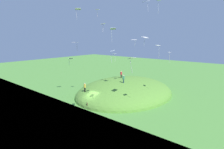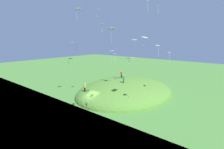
% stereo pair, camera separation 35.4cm
% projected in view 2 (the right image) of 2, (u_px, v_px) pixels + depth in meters
% --- Properties ---
extents(ground_plane, '(160.00, 160.00, 0.00)m').
position_uv_depth(ground_plane, '(91.00, 105.00, 34.01)').
color(ground_plane, '#518E3A').
extents(grass_hill, '(24.74, 20.10, 6.69)m').
position_uv_depth(grass_hill, '(125.00, 93.00, 41.12)').
color(grass_hill, '#5A9134').
rests_on(grass_hill, ground_plane).
extents(person_on_hilltop, '(0.63, 0.63, 1.64)m').
position_uv_depth(person_on_hilltop, '(121.00, 74.00, 41.87)').
color(person_on_hilltop, black).
rests_on(person_on_hilltop, grass_hill).
extents(person_near_shore, '(0.56, 0.56, 1.70)m').
position_uv_depth(person_near_shore, '(124.00, 78.00, 37.26)').
color(person_near_shore, '#1B3744').
rests_on(person_near_shore, grass_hill).
extents(person_walking_path, '(0.49, 0.49, 1.72)m').
position_uv_depth(person_walking_path, '(85.00, 86.00, 35.83)').
color(person_walking_path, black).
rests_on(person_walking_path, grass_hill).
extents(kite_0, '(1.25, 1.19, 1.20)m').
position_uv_depth(kite_0, '(74.00, 43.00, 24.35)').
color(kite_0, white).
extents(kite_2, '(0.96, 0.74, 1.89)m').
position_uv_depth(kite_2, '(130.00, 59.00, 20.02)').
color(kite_2, silver).
extents(kite_3, '(1.08, 0.74, 1.33)m').
position_uv_depth(kite_3, '(145.00, 38.00, 25.93)').
color(kite_3, white).
extents(kite_4, '(1.22, 1.19, 1.91)m').
position_uv_depth(kite_4, '(78.00, 10.00, 32.28)').
color(kite_4, white).
extents(kite_5, '(0.86, 0.85, 1.81)m').
position_uv_depth(kite_5, '(169.00, 53.00, 30.86)').
color(kite_5, silver).
extents(kite_6, '(0.83, 0.81, 1.08)m').
position_uv_depth(kite_6, '(70.00, 59.00, 27.01)').
color(kite_6, white).
extents(kite_7, '(0.98, 0.82, 2.21)m').
position_uv_depth(kite_7, '(159.00, 1.00, 29.16)').
color(kite_7, white).
extents(kite_8, '(1.02, 0.96, 2.12)m').
position_uv_depth(kite_8, '(112.00, 30.00, 26.13)').
color(kite_8, white).
extents(kite_9, '(0.99, 0.96, 1.10)m').
position_uv_depth(kite_9, '(102.00, 24.00, 22.43)').
color(kite_9, white).
extents(kite_10, '(1.37, 1.30, 1.50)m').
position_uv_depth(kite_10, '(134.00, 40.00, 36.94)').
color(kite_10, silver).
extents(kite_11, '(0.98, 1.22, 1.62)m').
position_uv_depth(kite_11, '(145.00, 2.00, 27.86)').
color(kite_11, white).
extents(kite_12, '(0.75, 0.87, 1.33)m').
position_uv_depth(kite_12, '(97.00, 10.00, 32.42)').
color(kite_12, white).
extents(kite_13, '(0.91, 0.73, 1.74)m').
position_uv_depth(kite_13, '(114.00, 54.00, 37.34)').
color(kite_13, silver).
extents(kite_14, '(0.78, 0.66, 1.86)m').
position_uv_depth(kite_14, '(157.00, 47.00, 25.06)').
color(kite_14, white).
extents(kite_15, '(1.13, 1.05, 1.89)m').
position_uv_depth(kite_15, '(112.00, 51.00, 26.24)').
color(kite_15, white).
extents(mooring_post, '(0.14, 0.14, 1.24)m').
position_uv_depth(mooring_post, '(87.00, 106.00, 31.80)').
color(mooring_post, brown).
rests_on(mooring_post, ground_plane).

